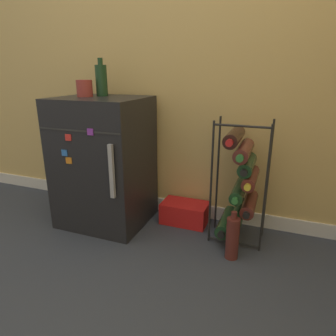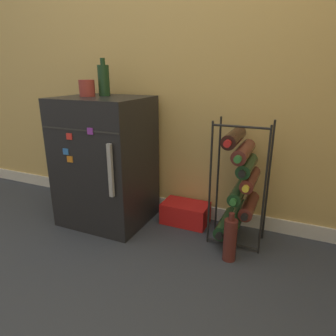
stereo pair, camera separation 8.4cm
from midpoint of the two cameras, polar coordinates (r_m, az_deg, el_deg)
name	(u,v)px [view 2 (the right image)]	position (r m, az deg, el deg)	size (l,w,h in m)	color
ground_plane	(146,264)	(1.63, -2.69, -17.89)	(14.00, 14.00, 0.00)	#333842
wall_back	(194,20)	(1.95, 6.38, 26.22)	(7.07, 0.07, 2.50)	tan
mini_fridge	(106,161)	(1.95, -10.54, 1.26)	(0.53, 0.49, 0.81)	black
wine_rack	(240,184)	(1.72, 14.96, -2.93)	(0.30, 0.32, 0.71)	black
soda_box	(185,213)	(1.99, 4.54, -8.54)	(0.30, 0.18, 0.14)	red
fridge_top_cup	(87,88)	(1.94, -13.95, 14.55)	(0.10, 0.10, 0.10)	maroon
fridge_top_bottle	(104,80)	(1.95, -10.90, 16.15)	(0.07, 0.07, 0.22)	#19381E
loose_bottle_floor	(230,239)	(1.65, 13.20, -13.13)	(0.07, 0.07, 0.27)	#56231E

